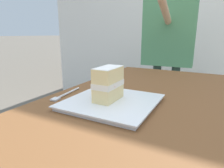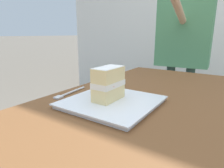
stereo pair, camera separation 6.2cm
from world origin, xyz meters
name	(u,v)px [view 2 (the right image)]	position (x,y,z in m)	size (l,w,h in m)	color
patio_table	(166,160)	(0.00, 0.00, 0.68)	(1.53, 0.92, 0.78)	brown
dessert_plate	(112,102)	(-0.05, -0.21, 0.79)	(0.28, 0.28, 0.02)	white
cake_slice	(108,84)	(-0.05, -0.22, 0.85)	(0.11, 0.07, 0.11)	#EAD18C
dessert_fork	(69,93)	(-0.05, -0.41, 0.78)	(0.17, 0.03, 0.01)	silver
diner_person	(184,36)	(-1.17, -0.28, 0.99)	(0.53, 0.42, 1.48)	#334B43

